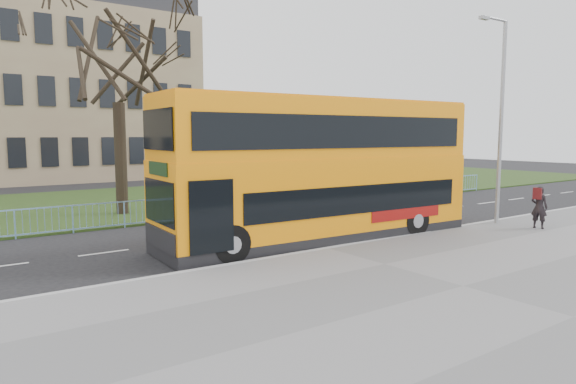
{
  "coord_description": "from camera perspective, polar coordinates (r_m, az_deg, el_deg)",
  "views": [
    {
      "loc": [
        -10.59,
        -14.2,
        3.81
      ],
      "look_at": [
        0.25,
        1.0,
        1.71
      ],
      "focal_mm": 32.0,
      "sensor_mm": 36.0,
      "label": 1
    }
  ],
  "objects": [
    {
      "name": "guard_railing",
      "position": [
        23.57,
        -8.43,
        -1.61
      ],
      "size": [
        40.0,
        0.12,
        1.1
      ],
      "primitive_type": null,
      "color": "#7CB0DE",
      "rests_on": "ground"
    },
    {
      "name": "kerb",
      "position": [
        16.92,
        4.35,
        -6.38
      ],
      "size": [
        80.0,
        0.2,
        0.14
      ],
      "primitive_type": "cube",
      "color": "#9C9C9F",
      "rests_on": "ground"
    },
    {
      "name": "pedestrian",
      "position": [
        22.47,
        26.13,
        -1.54
      ],
      "size": [
        0.53,
        0.69,
        1.68
      ],
      "primitive_type": "imported",
      "rotation": [
        0.0,
        0.0,
        1.8
      ],
      "color": "black",
      "rests_on": "pavement"
    },
    {
      "name": "yellow_bus",
      "position": [
        18.31,
        3.77,
        2.84
      ],
      "size": [
        12.02,
        3.38,
        4.99
      ],
      "rotation": [
        0.0,
        0.0,
        -0.05
      ],
      "color": "orange",
      "rests_on": "ground"
    },
    {
      "name": "civic_building",
      "position": [
        49.62,
        -29.36,
        9.29
      ],
      "size": [
        30.0,
        15.0,
        14.0
      ],
      "primitive_type": "cube",
      "color": "#8C7158",
      "rests_on": "ground"
    },
    {
      "name": "street_lamp",
      "position": [
        22.89,
        22.48,
        8.04
      ],
      "size": [
        1.75,
        0.19,
        8.27
      ],
      "rotation": [
        0.0,
        0.0,
        -0.01
      ],
      "color": "#95979D",
      "rests_on": "pavement"
    },
    {
      "name": "bare_tree",
      "position": [
        25.48,
        -18.38,
        11.64
      ],
      "size": [
        8.67,
        8.67,
        12.39
      ],
      "primitive_type": null,
      "color": "black",
      "rests_on": "grass_verge"
    },
    {
      "name": "ground",
      "position": [
        18.12,
        1.19,
        -5.73
      ],
      "size": [
        120.0,
        120.0,
        0.0
      ],
      "primitive_type": "plane",
      "color": "black",
      "rests_on": "ground"
    },
    {
      "name": "pavement",
      "position": [
        13.48,
        18.88,
        -10.1
      ],
      "size": [
        80.0,
        10.5,
        0.12
      ],
      "primitive_type": "cube",
      "color": "slate",
      "rests_on": "ground"
    },
    {
      "name": "grass_verge",
      "position": [
        30.64,
        -14.99,
        -0.88
      ],
      "size": [
        80.0,
        15.4,
        0.08
      ],
      "primitive_type": "cube",
      "color": "#1F3413",
      "rests_on": "ground"
    }
  ]
}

